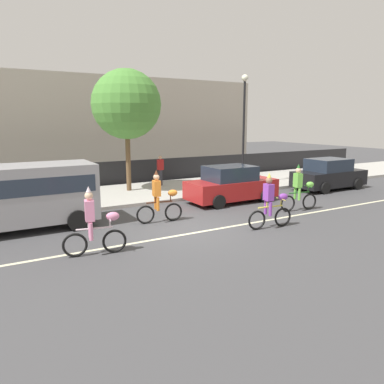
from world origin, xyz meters
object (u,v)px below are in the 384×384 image
parked_car_red (231,185)px  pedestrian_onlooker (160,170)px  street_lamp_post (244,114)px  parade_cyclist_lime (300,190)px  parade_cyclist_pink (95,225)px  parade_cyclist_orange (160,200)px  parked_car_black (329,175)px  parade_cyclist_purple (271,204)px  parked_van_grey (19,193)px

parked_car_red → pedestrian_onlooker: size_ratio=2.53×
street_lamp_post → parade_cyclist_lime: bearing=-104.3°
parade_cyclist_pink → pedestrian_onlooker: 10.36m
parade_cyclist_pink → parade_cyclist_orange: same height
parked_car_black → street_lamp_post: street_lamp_post is taller
parade_cyclist_purple → parked_car_black: bearing=27.9°
parade_cyclist_pink → parade_cyclist_orange: (2.95, 2.14, 0.00)m
parked_van_grey → street_lamp_post: street_lamp_post is taller
parade_cyclist_pink → parade_cyclist_lime: bearing=6.1°
parade_cyclist_lime → pedestrian_onlooker: bearing=109.4°
parade_cyclist_pink → parked_car_black: bearing=15.1°
parade_cyclist_orange → parade_cyclist_lime: (5.68, -1.22, 0.00)m
parked_car_black → pedestrian_onlooker: 9.02m
parade_cyclist_purple → parade_cyclist_lime: size_ratio=1.00×
parade_cyclist_lime → parked_car_red: (-1.43, 2.74, -0.06)m
parked_car_black → parade_cyclist_pink: bearing=-164.9°
parked_car_black → street_lamp_post: (-3.55, 2.87, 3.21)m
street_lamp_post → parade_cyclist_purple: bearing=-120.9°
parade_cyclist_orange → parked_car_black: (10.65, 1.52, -0.06)m
parked_car_red → parade_cyclist_purple: bearing=-107.7°
parked_van_grey → street_lamp_post: size_ratio=0.85×
parade_cyclist_orange → parked_van_grey: 4.69m
parade_cyclist_orange → pedestrian_onlooker: (3.02, 6.32, 0.17)m
parade_cyclist_orange → parade_cyclist_purple: bearing=-40.9°
parked_van_grey → parked_car_red: 8.70m
parked_van_grey → pedestrian_onlooker: (7.46, 4.87, -0.27)m
parade_cyclist_orange → parked_car_black: bearing=8.1°
parade_cyclist_lime → parked_car_black: 5.68m
parade_cyclist_pink → street_lamp_post: (10.06, 6.53, 3.15)m
parade_cyclist_pink → parked_van_grey: (-1.49, 3.59, 0.44)m
parade_cyclist_pink → parked_car_red: bearing=27.0°
parade_cyclist_pink → parade_cyclist_lime: same height
street_lamp_post → pedestrian_onlooker: street_lamp_post is taller
parked_car_red → pedestrian_onlooker: bearing=104.4°
parade_cyclist_purple → parade_cyclist_lime: 3.04m
parked_car_red → street_lamp_post: (2.85, 2.86, 3.21)m
parade_cyclist_pink → street_lamp_post: street_lamp_post is taller
parked_van_grey → parked_car_red: size_ratio=1.22×
parked_car_red → pedestrian_onlooker: 4.95m
parade_cyclist_orange → street_lamp_post: 8.92m
parade_cyclist_orange → pedestrian_onlooker: size_ratio=1.19×
parked_car_red → parked_car_black: size_ratio=1.00×
parade_cyclist_pink → parade_cyclist_lime: size_ratio=1.00×
parade_cyclist_pink → parade_cyclist_orange: 3.65m
parade_cyclist_pink → pedestrian_onlooker: parade_cyclist_pink is taller
pedestrian_onlooker → parked_van_grey: bearing=-146.9°
parked_car_red → parked_car_black: 6.41m
parade_cyclist_orange → pedestrian_onlooker: bearing=64.4°
street_lamp_post → pedestrian_onlooker: size_ratio=3.62×
parked_van_grey → parked_car_black: 15.10m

